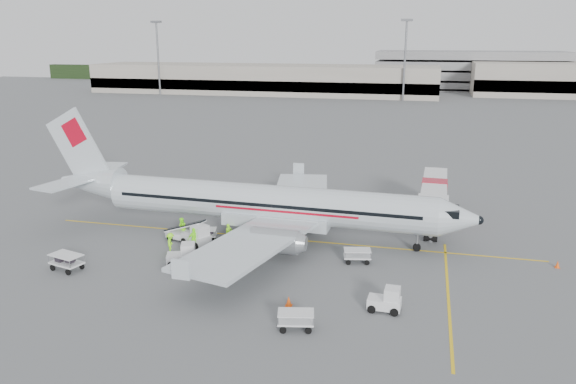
# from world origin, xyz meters

# --- Properties ---
(ground) EXTENTS (360.00, 360.00, 0.00)m
(ground) POSITION_xyz_m (0.00, 0.00, 0.00)
(ground) COLOR #56595B
(stripe_lead) EXTENTS (44.00, 0.20, 0.01)m
(stripe_lead) POSITION_xyz_m (0.00, 0.00, 0.01)
(stripe_lead) COLOR yellow
(stripe_lead) RESTS_ON ground
(stripe_cross) EXTENTS (0.20, 20.00, 0.01)m
(stripe_cross) POSITION_xyz_m (14.00, -8.00, 0.01)
(stripe_cross) COLOR yellow
(stripe_cross) RESTS_ON ground
(terminal_west) EXTENTS (110.00, 22.00, 9.00)m
(terminal_west) POSITION_xyz_m (-40.00, 130.00, 4.50)
(terminal_west) COLOR gray
(terminal_west) RESTS_ON ground
(parking_garage) EXTENTS (62.00, 24.00, 14.00)m
(parking_garage) POSITION_xyz_m (25.00, 160.00, 7.00)
(parking_garage) COLOR slate
(parking_garage) RESTS_ON ground
(treeline) EXTENTS (300.00, 3.00, 6.00)m
(treeline) POSITION_xyz_m (0.00, 175.00, 3.00)
(treeline) COLOR black
(treeline) RESTS_ON ground
(mast_west) EXTENTS (3.20, 1.20, 22.00)m
(mast_west) POSITION_xyz_m (-70.00, 118.00, 11.00)
(mast_west) COLOR slate
(mast_west) RESTS_ON ground
(mast_center) EXTENTS (3.20, 1.20, 22.00)m
(mast_center) POSITION_xyz_m (5.00, 118.00, 11.00)
(mast_center) COLOR slate
(mast_center) RESTS_ON ground
(aircraft) EXTENTS (39.97, 31.86, 10.73)m
(aircraft) POSITION_xyz_m (-1.48, 0.27, 5.36)
(aircraft) COLOR silver
(aircraft) RESTS_ON ground
(jet_bridge) EXTENTS (3.39, 15.82, 4.13)m
(jet_bridge) POSITION_xyz_m (12.93, 8.23, 2.07)
(jet_bridge) COLOR silver
(jet_bridge) RESTS_ON ground
(belt_loader) EXTENTS (5.19, 3.03, 2.64)m
(belt_loader) POSITION_xyz_m (-8.07, -2.43, 1.32)
(belt_loader) COLOR silver
(belt_loader) RESTS_ON ground
(tug_fore) EXTENTS (2.20, 1.33, 1.65)m
(tug_fore) POSITION_xyz_m (9.83, -11.56, 0.83)
(tug_fore) COLOR silver
(tug_fore) RESTS_ON ground
(tug_mid) EXTENTS (2.82, 2.41, 1.89)m
(tug_mid) POSITION_xyz_m (-6.85, -3.27, 0.95)
(tug_mid) COLOR silver
(tug_mid) RESTS_ON ground
(tug_aft) EXTENTS (2.60, 2.01, 1.77)m
(tug_aft) POSITION_xyz_m (-6.23, -7.65, 0.89)
(tug_aft) COLOR silver
(tug_aft) RESTS_ON ground
(cart_loaded_a) EXTENTS (2.34, 1.75, 1.09)m
(cart_loaded_a) POSITION_xyz_m (-6.60, -2.00, 0.54)
(cart_loaded_a) COLOR silver
(cart_loaded_a) RESTS_ON ground
(cart_loaded_b) EXTENTS (2.77, 2.06, 1.29)m
(cart_loaded_b) POSITION_xyz_m (-14.42, -10.67, 0.64)
(cart_loaded_b) COLOR silver
(cart_loaded_b) RESTS_ON ground
(cart_empty_a) EXTENTS (2.43, 1.73, 1.15)m
(cart_empty_a) POSITION_xyz_m (4.76, -15.30, 0.58)
(cart_empty_a) COLOR silver
(cart_empty_a) RESTS_ON ground
(cart_empty_b) EXTENTS (2.32, 1.65, 1.10)m
(cart_empty_b) POSITION_xyz_m (7.10, -3.80, 0.55)
(cart_empty_b) COLOR silver
(cart_empty_b) RESTS_ON ground
(cone_nose) EXTENTS (0.36, 0.36, 0.59)m
(cone_nose) POSITION_xyz_m (22.39, -1.15, 0.30)
(cone_nose) COLOR #F84F0C
(cone_nose) RESTS_ON ground
(cone_port) EXTENTS (0.38, 0.38, 0.62)m
(cone_port) POSITION_xyz_m (3.94, 8.62, 0.31)
(cone_port) COLOR #F84F0C
(cone_port) RESTS_ON ground
(cone_stbd) EXTENTS (0.44, 0.44, 0.71)m
(cone_stbd) POSITION_xyz_m (3.60, -12.42, 0.35)
(cone_stbd) COLOR #F84F0C
(cone_stbd) RESTS_ON ground
(crew_a) EXTENTS (0.70, 0.71, 1.66)m
(crew_a) POSITION_xyz_m (-4.38, -1.87, 0.83)
(crew_a) COLOR #8BFF18
(crew_a) RESTS_ON ground
(crew_b) EXTENTS (1.14, 1.14, 1.87)m
(crew_b) POSITION_xyz_m (-8.77, -1.91, 0.93)
(crew_b) COLOR #8BFF18
(crew_b) RESTS_ON ground
(crew_c) EXTENTS (1.03, 1.32, 1.79)m
(crew_c) POSITION_xyz_m (-8.13, -5.59, 0.90)
(crew_c) COLOR #8BFF18
(crew_c) RESTS_ON ground
(crew_d) EXTENTS (1.15, 1.03, 1.87)m
(crew_d) POSITION_xyz_m (-6.62, -4.19, 0.94)
(crew_d) COLOR #8BFF18
(crew_d) RESTS_ON ground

